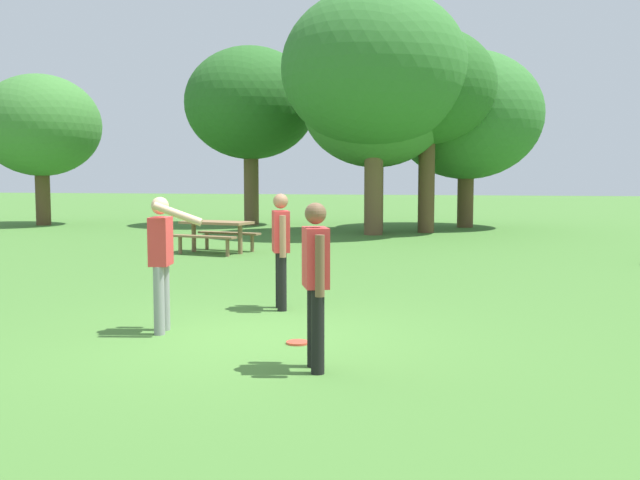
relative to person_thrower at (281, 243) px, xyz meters
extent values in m
plane|color=#447530|center=(0.03, -1.83, -0.94)|extent=(120.00, 120.00, 0.00)
cylinder|color=black|center=(-0.05, 0.12, -0.53)|extent=(0.13, 0.13, 0.82)
cylinder|color=black|center=(0.05, -0.12, -0.53)|extent=(0.13, 0.13, 0.82)
cube|color=#D83838|center=(0.00, 0.00, 0.17)|extent=(0.34, 0.43, 0.58)
sphere|color=#9E7051|center=(0.00, 0.00, 0.59)|extent=(0.21, 0.21, 0.21)
cylinder|color=#9E7051|center=(-0.09, 0.24, 0.12)|extent=(0.09, 0.09, 0.58)
cylinder|color=#9E7051|center=(0.09, -0.24, 0.12)|extent=(0.09, 0.09, 0.58)
cylinder|color=black|center=(1.18, -3.18, -0.53)|extent=(0.13, 0.13, 0.82)
cylinder|color=black|center=(1.09, -2.93, -0.53)|extent=(0.13, 0.13, 0.82)
cube|color=#D83838|center=(1.14, -3.05, 0.17)|extent=(0.34, 0.43, 0.58)
sphere|color=brown|center=(1.14, -3.05, 0.59)|extent=(0.21, 0.21, 0.21)
cylinder|color=brown|center=(1.23, -3.30, 0.12)|extent=(0.09, 0.09, 0.58)
cylinder|color=brown|center=(1.05, -2.81, 0.12)|extent=(0.09, 0.09, 0.58)
cylinder|color=gray|center=(-1.06, -1.62, -0.53)|extent=(0.13, 0.13, 0.82)
cylinder|color=gray|center=(-1.01, -1.88, -0.53)|extent=(0.13, 0.13, 0.82)
cube|color=#D83838|center=(-1.03, -1.75, 0.17)|extent=(0.28, 0.41, 0.58)
sphere|color=tan|center=(-1.03, -1.75, 0.59)|extent=(0.21, 0.21, 0.21)
cylinder|color=tan|center=(-1.08, -1.49, 0.12)|extent=(0.09, 0.09, 0.58)
cylinder|color=tan|center=(-0.72, -1.96, 0.51)|extent=(0.58, 0.18, 0.28)
cylinder|color=#E04733|center=(0.71, -2.01, -0.93)|extent=(0.26, 0.26, 0.03)
cube|color=olive|center=(-3.41, 6.91, -0.20)|extent=(1.83, 1.12, 0.06)
cube|color=olive|center=(-3.54, 6.35, -0.50)|extent=(1.72, 0.63, 0.05)
cube|color=olive|center=(-3.28, 7.48, -0.50)|extent=(1.72, 0.63, 0.05)
cylinder|color=olive|center=(-4.05, 7.06, -0.59)|extent=(0.11, 0.11, 0.71)
cylinder|color=olive|center=(-4.18, 6.49, -0.73)|extent=(0.09, 0.09, 0.41)
cylinder|color=olive|center=(-3.92, 7.62, -0.73)|extent=(0.09, 0.09, 0.41)
cylinder|color=olive|center=(-2.76, 6.76, -0.59)|extent=(0.11, 0.11, 0.71)
cylinder|color=olive|center=(-2.89, 6.20, -0.73)|extent=(0.09, 0.09, 0.41)
cylinder|color=olive|center=(-2.63, 7.33, -0.73)|extent=(0.09, 0.09, 0.41)
cylinder|color=brown|center=(-13.08, 14.86, 0.31)|extent=(0.54, 0.54, 2.51)
ellipsoid|color=#3D7A33|center=(-13.08, 14.86, 2.79)|extent=(4.44, 4.44, 3.77)
cylinder|color=brown|center=(-5.41, 16.47, 0.66)|extent=(0.56, 0.56, 3.20)
ellipsoid|color=#286023|center=(-5.41, 16.47, 3.61)|extent=(4.90, 4.90, 4.17)
cylinder|color=#4C3823|center=(-0.41, 13.91, 0.48)|extent=(0.55, 0.55, 2.85)
ellipsoid|color=#3D7A33|center=(-0.41, 13.91, 3.23)|extent=(4.81, 4.81, 4.09)
cylinder|color=brown|center=(-0.33, 12.97, 0.85)|extent=(0.59, 0.59, 3.58)
ellipsoid|color=#33702D|center=(-0.33, 12.97, 4.23)|extent=(5.82, 5.82, 4.94)
cylinder|color=brown|center=(1.25, 14.18, 0.83)|extent=(0.54, 0.54, 3.54)
ellipsoid|color=#286023|center=(1.25, 14.18, 3.82)|extent=(4.42, 4.42, 3.76)
cylinder|color=brown|center=(2.51, 16.89, 0.33)|extent=(0.58, 0.58, 2.54)
ellipsoid|color=#33702D|center=(2.51, 16.89, 3.08)|extent=(5.39, 5.39, 4.58)
camera|label=1|loc=(2.56, -9.87, 0.97)|focal=40.81mm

